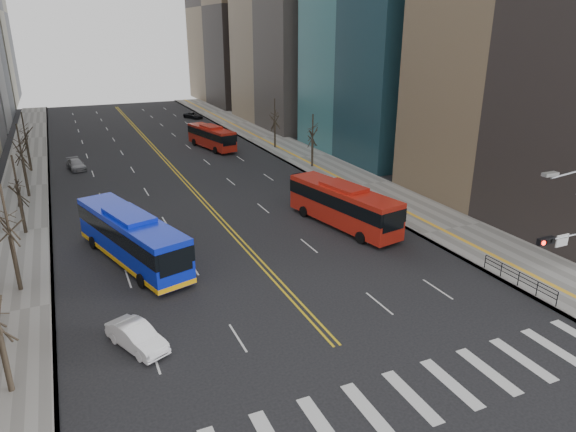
{
  "coord_description": "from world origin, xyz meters",
  "views": [
    {
      "loc": [
        -12.19,
        -15.65,
        16.29
      ],
      "look_at": [
        0.83,
        13.45,
        4.63
      ],
      "focal_mm": 32.0,
      "sensor_mm": 36.0,
      "label": 1
    }
  ],
  "objects": [
    {
      "name": "ground",
      "position": [
        0.0,
        0.0,
        0.0
      ],
      "size": [
        220.0,
        220.0,
        0.0
      ],
      "primitive_type": "plane",
      "color": "black"
    },
    {
      "name": "red_bus_far",
      "position": [
        7.58,
        55.49,
        1.85
      ],
      "size": [
        4.47,
        10.7,
        3.33
      ],
      "color": "red",
      "rests_on": "ground"
    },
    {
      "name": "centerline",
      "position": [
        0.0,
        55.0,
        0.01
      ],
      "size": [
        0.55,
        100.0,
        0.01
      ],
      "color": "gold",
      "rests_on": "ground"
    },
    {
      "name": "pedestrian_railing",
      "position": [
        14.3,
        6.0,
        0.82
      ],
      "size": [
        0.06,
        6.06,
        1.02
      ],
      "color": "black",
      "rests_on": "sidewalk_right"
    },
    {
      "name": "car_silver",
      "position": [
        -10.95,
        50.95,
        0.62
      ],
      "size": [
        2.38,
        4.47,
        1.23
      ],
      "primitive_type": "imported",
      "rotation": [
        0.0,
        0.0,
        0.16
      ],
      "color": "gray",
      "rests_on": "ground"
    },
    {
      "name": "car_dark_far",
      "position": [
        11.78,
        82.73,
        0.59
      ],
      "size": [
        3.56,
        4.66,
        1.18
      ],
      "primitive_type": "imported",
      "rotation": [
        0.0,
        0.0,
        0.44
      ],
      "color": "black",
      "rests_on": "ground"
    },
    {
      "name": "red_bus_near",
      "position": [
        9.32,
        20.76,
        2.1
      ],
      "size": [
        4.99,
        12.28,
        3.78
      ],
      "color": "red",
      "rests_on": "ground"
    },
    {
      "name": "sidewalk_right",
      "position": [
        17.5,
        45.0,
        0.07
      ],
      "size": [
        7.0,
        130.0,
        0.15
      ],
      "primitive_type": "cube",
      "color": "slate",
      "rests_on": "ground"
    },
    {
      "name": "car_dark_mid",
      "position": [
        11.63,
        32.57,
        0.76
      ],
      "size": [
        2.41,
        4.67,
        1.52
      ],
      "primitive_type": "imported",
      "rotation": [
        0.0,
        0.0,
        0.14
      ],
      "color": "black",
      "rests_on": "ground"
    },
    {
      "name": "blue_bus",
      "position": [
        -8.5,
        20.74,
        2.02
      ],
      "size": [
        6.5,
        13.56,
        3.84
      ],
      "color": "#0D22C7",
      "rests_on": "ground"
    },
    {
      "name": "street_trees",
      "position": [
        -7.18,
        34.55,
        4.87
      ],
      "size": [
        35.2,
        47.2,
        7.6
      ],
      "color": "#32291E",
      "rests_on": "ground"
    },
    {
      "name": "car_white",
      "position": [
        -9.96,
        9.34,
        0.68
      ],
      "size": [
        3.04,
        4.38,
        1.37
      ],
      "primitive_type": "imported",
      "rotation": [
        0.0,
        0.0,
        0.43
      ],
      "color": "white",
      "rests_on": "ground"
    },
    {
      "name": "sidewalk_left",
      "position": [
        -16.5,
        45.0,
        0.07
      ],
      "size": [
        5.0,
        130.0,
        0.15
      ],
      "primitive_type": "cube",
      "color": "slate",
      "rests_on": "ground"
    },
    {
      "name": "crosswalk",
      "position": [
        0.0,
        0.0,
        0.01
      ],
      "size": [
        26.7,
        4.0,
        0.01
      ],
      "color": "silver",
      "rests_on": "ground"
    }
  ]
}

